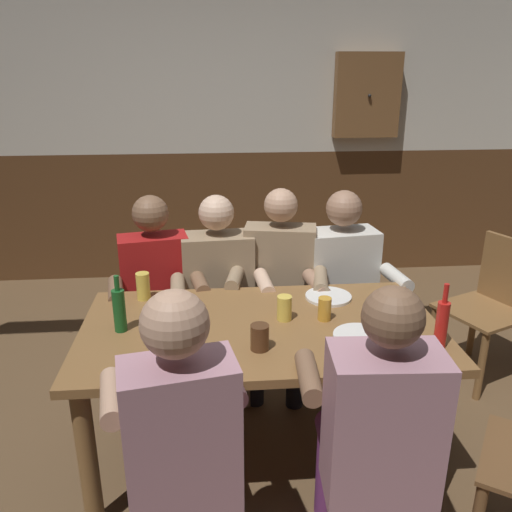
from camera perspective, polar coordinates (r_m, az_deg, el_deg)
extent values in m
plane|color=brown|center=(2.89, 0.35, -19.79)|extent=(7.01, 7.01, 0.00)
cube|color=beige|center=(4.71, -2.61, 20.26)|extent=(5.85, 0.12, 1.48)
cube|color=brown|center=(4.87, -2.37, 4.65)|extent=(5.85, 0.12, 1.14)
cube|color=brown|center=(2.43, 0.56, -8.02)|extent=(1.65, 0.90, 0.04)
cylinder|color=brown|center=(2.38, -17.92, -20.41)|extent=(0.08, 0.08, 0.69)
cylinder|color=brown|center=(2.51, 19.58, -18.25)|extent=(0.08, 0.08, 0.69)
cylinder|color=brown|center=(2.97, -14.94, -11.26)|extent=(0.08, 0.08, 0.69)
cylinder|color=brown|center=(3.07, 14.02, -10.03)|extent=(0.08, 0.08, 0.69)
cube|color=#AD1919|center=(3.13, -11.01, -2.05)|extent=(0.42, 0.27, 0.48)
sphere|color=brown|center=(3.01, -11.48, 4.59)|extent=(0.21, 0.21, 0.21)
cylinder|color=#997F60|center=(3.07, -8.47, -6.80)|extent=(0.20, 0.45, 0.13)
cylinder|color=#997F60|center=(3.06, -12.50, -7.19)|extent=(0.20, 0.45, 0.13)
cylinder|color=#997F60|center=(3.02, -7.67, -13.15)|extent=(0.10, 0.10, 0.42)
cylinder|color=#997F60|center=(3.01, -11.85, -13.58)|extent=(0.10, 0.10, 0.42)
cylinder|color=brown|center=(2.92, -6.21, -2.89)|extent=(0.13, 0.29, 0.08)
cylinder|color=brown|center=(2.89, -15.10, -3.72)|extent=(0.13, 0.29, 0.08)
cube|color=#997F60|center=(3.11, -4.19, -1.88)|extent=(0.43, 0.26, 0.48)
sphere|color=beige|center=(2.99, -4.37, 4.75)|extent=(0.20, 0.20, 0.20)
cylinder|color=#997F60|center=(3.09, -1.77, -6.44)|extent=(0.15, 0.38, 0.13)
cylinder|color=#997F60|center=(3.07, -6.02, -6.70)|extent=(0.15, 0.38, 0.13)
cylinder|color=#997F60|center=(3.06, -1.27, -12.52)|extent=(0.10, 0.10, 0.42)
cylinder|color=#997F60|center=(3.04, -5.64, -12.81)|extent=(0.10, 0.10, 0.42)
cylinder|color=beige|center=(2.89, 0.91, -3.02)|extent=(0.10, 0.28, 0.08)
cylinder|color=#997F60|center=(2.86, -8.54, -3.55)|extent=(0.10, 0.28, 0.08)
cube|color=#997F60|center=(3.13, 2.62, -1.33)|extent=(0.44, 0.27, 0.52)
sphere|color=tan|center=(3.01, 2.73, 5.56)|extent=(0.20, 0.20, 0.20)
cylinder|color=black|center=(3.09, 4.53, -6.51)|extent=(0.20, 0.41, 0.13)
cylinder|color=black|center=(3.10, 0.28, -6.35)|extent=(0.20, 0.41, 0.13)
cylinder|color=black|center=(3.05, 4.29, -12.67)|extent=(0.10, 0.10, 0.42)
cylinder|color=black|center=(3.06, -0.08, -12.48)|extent=(0.10, 0.10, 0.42)
cylinder|color=#997F60|center=(2.89, 7.06, -2.71)|extent=(0.13, 0.29, 0.08)
cylinder|color=#997F60|center=(2.91, -2.30, -2.38)|extent=(0.13, 0.29, 0.08)
cube|color=silver|center=(3.20, 9.22, -1.39)|extent=(0.44, 0.28, 0.48)
sphere|color=#9E755B|center=(3.09, 9.60, 5.16)|extent=(0.21, 0.21, 0.21)
cylinder|color=black|center=(3.21, 11.80, -5.80)|extent=(0.18, 0.41, 0.13)
cylinder|color=black|center=(3.13, 7.92, -6.25)|extent=(0.18, 0.41, 0.13)
cylinder|color=black|center=(3.18, 12.87, -11.67)|extent=(0.10, 0.10, 0.42)
cylinder|color=black|center=(3.10, 8.91, -12.28)|extent=(0.10, 0.10, 0.42)
cylinder|color=silver|center=(3.07, 15.10, -2.30)|extent=(0.11, 0.29, 0.08)
cylinder|color=#9E755B|center=(2.89, 6.60, -3.10)|extent=(0.11, 0.29, 0.08)
cube|color=#B78493|center=(1.78, -8.16, -19.05)|extent=(0.39, 0.27, 0.54)
sphere|color=tan|center=(1.56, -8.88, -7.35)|extent=(0.21, 0.21, 0.21)
cylinder|color=#2D4C84|center=(2.06, -11.40, -22.06)|extent=(0.21, 0.44, 0.13)
cylinder|color=#2D4C84|center=(2.08, -5.54, -21.38)|extent=(0.21, 0.44, 0.13)
cylinder|color=#2D4C84|center=(2.40, -11.39, -23.54)|extent=(0.10, 0.10, 0.42)
cylinder|color=#2D4C84|center=(2.41, -6.29, -22.96)|extent=(0.10, 0.10, 0.42)
cylinder|color=tan|center=(1.96, -15.52, -14.69)|extent=(0.13, 0.29, 0.08)
cylinder|color=#B78493|center=(1.99, -2.99, -13.34)|extent=(0.13, 0.29, 0.08)
cube|color=#B78493|center=(1.86, 13.65, -17.59)|extent=(0.38, 0.25, 0.54)
sphere|color=brown|center=(1.65, 14.76, -6.47)|extent=(0.20, 0.20, 0.20)
cylinder|color=#6B2D66|center=(2.11, 9.12, -20.77)|extent=(0.16, 0.43, 0.13)
cylinder|color=#6B2D66|center=(2.15, 14.78, -20.28)|extent=(0.16, 0.43, 0.13)
cylinder|color=#6B2D66|center=(2.44, 7.81, -22.40)|extent=(0.10, 0.10, 0.42)
cylinder|color=#6B2D66|center=(2.48, 12.80, -21.99)|extent=(0.10, 0.10, 0.42)
cylinder|color=brown|center=(2.01, 5.77, -13.00)|extent=(0.10, 0.28, 0.08)
cylinder|color=#B78493|center=(2.10, 17.71, -12.29)|extent=(0.10, 0.28, 0.08)
cube|color=brown|center=(3.49, 23.50, -5.52)|extent=(0.58, 0.58, 0.02)
cube|color=brown|center=(3.56, 26.00, -1.55)|extent=(0.18, 0.38, 0.42)
cylinder|color=brown|center=(3.35, 23.41, -11.00)|extent=(0.04, 0.04, 0.44)
cylinder|color=brown|center=(3.56, 18.67, -8.50)|extent=(0.04, 0.04, 0.44)
cylinder|color=brown|center=(3.82, 22.64, -6.98)|extent=(0.04, 0.04, 0.44)
cylinder|color=brown|center=(2.64, 24.01, -20.25)|extent=(0.04, 0.04, 0.44)
cube|color=#B2B7BC|center=(2.70, 15.04, -4.72)|extent=(0.14, 0.10, 0.05)
cylinder|color=white|center=(2.72, 7.92, -4.42)|extent=(0.24, 0.24, 0.01)
cylinder|color=white|center=(2.36, 11.33, -8.63)|extent=(0.24, 0.24, 0.01)
cylinder|color=#195923|center=(2.41, -14.71, -5.80)|extent=(0.06, 0.06, 0.20)
cylinder|color=#195923|center=(2.36, -14.99, -2.88)|extent=(0.02, 0.02, 0.07)
cylinder|color=red|center=(2.33, 19.62, -7.14)|extent=(0.05, 0.05, 0.21)
cylinder|color=red|center=(2.27, 20.04, -3.86)|extent=(0.02, 0.02, 0.08)
cylinder|color=gold|center=(2.32, -9.02, -7.01)|extent=(0.07, 0.07, 0.15)
cylinder|color=gold|center=(2.47, 7.51, -5.75)|extent=(0.06, 0.06, 0.11)
cylinder|color=#4C2D19|center=(2.20, 0.41, -8.88)|extent=(0.08, 0.08, 0.11)
cylinder|color=#E5C64C|center=(2.72, -12.24, -3.24)|extent=(0.07, 0.07, 0.14)
cylinder|color=#E5C64C|center=(2.45, 3.12, -5.70)|extent=(0.07, 0.07, 0.12)
cube|color=brown|center=(4.77, 12.05, 16.80)|extent=(0.56, 0.12, 0.70)
sphere|color=black|center=(4.70, 12.32, 16.74)|extent=(0.03, 0.03, 0.03)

